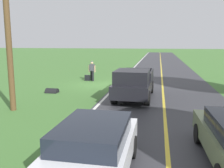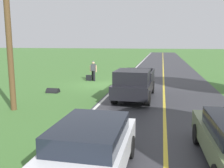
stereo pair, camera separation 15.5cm
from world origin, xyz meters
TOP-DOWN VIEW (x-y plane):
  - ground_plane at (0.00, 0.00)m, footprint 200.00×200.00m
  - road_surface at (-4.86, 0.00)m, footprint 7.37×120.00m
  - lane_edge_line at (-1.36, 0.00)m, footprint 0.16×117.60m
  - lane_centre_line at (-4.86, 0.00)m, footprint 0.14×117.60m
  - hitchhiker_walking at (1.14, -1.80)m, footprint 0.62×0.53m
  - suitcase_carried at (1.57, -1.75)m, footprint 0.47×0.23m
  - pickup_truck_passing at (-3.11, 4.33)m, footprint 2.21×5.45m
  - sedan_ahead_same_lane at (-2.96, 13.30)m, footprint 1.94×4.41m
  - utility_pole_roadside at (2.58, 7.95)m, footprint 0.28×0.28m
  - drainage_culvert at (2.47, 3.61)m, footprint 0.80×0.60m

SIDE VIEW (x-z plane):
  - ground_plane at x=0.00m, z-range 0.00..0.00m
  - drainage_culvert at x=2.47m, z-range -0.30..0.30m
  - road_surface at x=-4.86m, z-range 0.00..0.00m
  - lane_edge_line at x=-1.36m, z-range 0.00..0.01m
  - lane_centre_line at x=-4.86m, z-range 0.00..0.01m
  - suitcase_carried at x=1.57m, z-range 0.00..0.50m
  - sedan_ahead_same_lane at x=-2.96m, z-range 0.05..1.46m
  - pickup_truck_passing at x=-3.11m, z-range 0.06..1.88m
  - hitchhiker_walking at x=1.14m, z-range 0.11..1.85m
  - utility_pole_roadside at x=2.58m, z-range 0.00..8.14m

